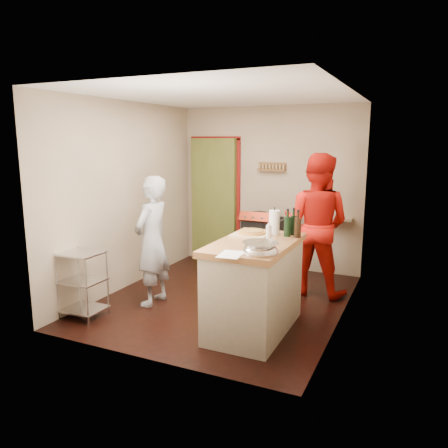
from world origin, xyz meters
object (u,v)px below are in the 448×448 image
(stove, at_px, (264,244))
(person_stripe, at_px, (152,241))
(person_red, at_px, (316,225))
(island, at_px, (255,284))
(wire_shelving, at_px, (82,281))

(stove, distance_m, person_stripe, 2.11)
(person_stripe, bearing_deg, person_red, 124.57)
(island, bearing_deg, stove, 106.78)
(stove, xyz_separation_m, person_red, (0.95, -0.65, 0.50))
(wire_shelving, xyz_separation_m, person_stripe, (0.51, 0.72, 0.38))
(stove, bearing_deg, wire_shelving, -116.85)
(stove, height_order, island, island)
(wire_shelving, bearing_deg, person_red, 40.92)
(person_stripe, relative_size, person_red, 0.86)
(wire_shelving, bearing_deg, person_stripe, 54.84)
(wire_shelving, relative_size, person_stripe, 0.49)
(stove, relative_size, person_red, 0.53)
(wire_shelving, relative_size, island, 0.56)
(island, relative_size, person_red, 0.75)
(wire_shelving, distance_m, person_red, 3.06)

